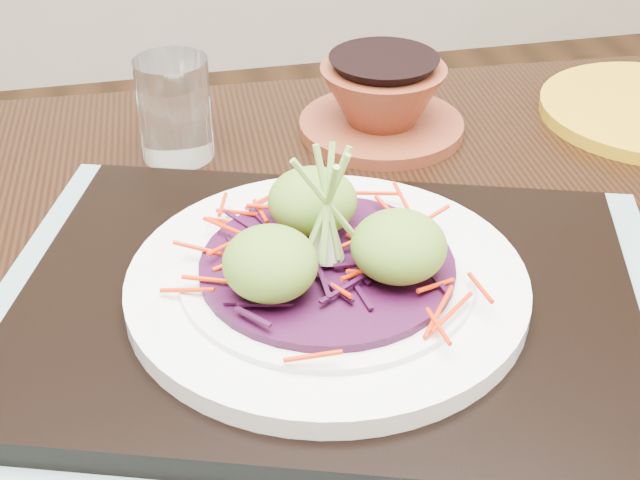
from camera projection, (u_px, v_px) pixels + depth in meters
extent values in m
cube|color=black|center=(321.00, 326.00, 0.60)|extent=(1.13, 0.78, 0.04)
cube|color=gray|center=(327.00, 317.00, 0.58)|extent=(0.54, 0.48, 0.00)
cube|color=black|center=(327.00, 303.00, 0.57)|extent=(0.46, 0.40, 0.02)
cylinder|color=white|center=(327.00, 284.00, 0.56)|extent=(0.25, 0.25, 0.01)
cylinder|color=white|center=(327.00, 273.00, 0.56)|extent=(0.18, 0.18, 0.01)
cylinder|color=#360A2D|center=(327.00, 266.00, 0.55)|extent=(0.16, 0.16, 0.01)
ellipsoid|color=#507623|center=(271.00, 264.00, 0.52)|extent=(0.06, 0.06, 0.04)
ellipsoid|color=#507623|center=(399.00, 247.00, 0.53)|extent=(0.06, 0.06, 0.04)
ellipsoid|color=#507623|center=(313.00, 201.00, 0.57)|extent=(0.06, 0.06, 0.04)
cylinder|color=white|center=(175.00, 109.00, 0.74)|extent=(0.07, 0.07, 0.09)
cylinder|color=maroon|center=(381.00, 126.00, 0.79)|extent=(0.15, 0.15, 0.01)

